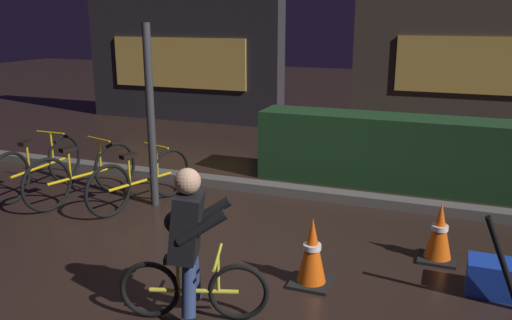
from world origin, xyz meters
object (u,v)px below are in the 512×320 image
object	(u,v)px
parked_bike_center_left	(141,180)
traffic_cone_far	(439,233)
parked_bike_leftmost	(39,167)
cyclist	(190,244)
closed_umbrella	(503,263)
parked_bike_left_mid	(83,174)
traffic_cone_near	(312,252)
blue_crate	(494,277)
street_post	(151,118)

from	to	relation	value
parked_bike_center_left	traffic_cone_far	bearing A→B (deg)	-75.89
parked_bike_leftmost	traffic_cone_far	xyz separation A→B (m)	(5.19, -0.27, -0.07)
parked_bike_leftmost	cyclist	bearing A→B (deg)	-121.81
parked_bike_leftmost	closed_umbrella	world-z (taller)	closed_umbrella
cyclist	parked_bike_left_mid	bearing A→B (deg)	124.83
traffic_cone_near	blue_crate	size ratio (longest dim) A/B	1.44
street_post	closed_umbrella	bearing A→B (deg)	-16.18
parked_bike_center_left	closed_umbrella	size ratio (longest dim) A/B	1.84
traffic_cone_near	parked_bike_leftmost	bearing A→B (deg)	163.93
blue_crate	parked_bike_leftmost	bearing A→B (deg)	171.99
parked_bike_leftmost	parked_bike_center_left	world-z (taller)	parked_bike_leftmost
parked_bike_leftmost	parked_bike_left_mid	distance (m)	0.80
traffic_cone_near	cyclist	bearing A→B (deg)	-130.82
traffic_cone_near	cyclist	size ratio (longest dim) A/B	0.51
parked_bike_center_left	cyclist	bearing A→B (deg)	-120.62
parked_bike_leftmost	blue_crate	xyz separation A→B (m)	(5.67, -0.80, -0.20)
traffic_cone_near	blue_crate	world-z (taller)	traffic_cone_near
parked_bike_leftmost	parked_bike_left_mid	xyz separation A→B (m)	(0.80, -0.09, 0.00)
traffic_cone_near	blue_crate	bearing A→B (deg)	14.79
parked_bike_leftmost	blue_crate	size ratio (longest dim) A/B	3.87
blue_crate	cyclist	world-z (taller)	cyclist
street_post	traffic_cone_far	xyz separation A→B (m)	(3.45, -0.38, -0.84)
closed_umbrella	blue_crate	bearing A→B (deg)	-94.00
traffic_cone_far	cyclist	size ratio (longest dim) A/B	0.48
closed_umbrella	parked_bike_left_mid	bearing A→B (deg)	-22.55
street_post	parked_bike_leftmost	size ratio (longest dim) A/B	1.33
street_post	parked_bike_center_left	bearing A→B (deg)	-138.45
closed_umbrella	traffic_cone_far	bearing A→B (deg)	-67.84
parked_bike_left_mid	parked_bike_center_left	xyz separation A→B (m)	(0.82, 0.08, -0.01)
parked_bike_center_left	traffic_cone_near	size ratio (longest dim) A/B	2.47
parked_bike_center_left	traffic_cone_near	bearing A→B (deg)	-96.75
parked_bike_left_mid	street_post	bearing A→B (deg)	-61.73
parked_bike_leftmost	street_post	bearing A→B (deg)	-87.22
parked_bike_leftmost	parked_bike_left_mid	size ratio (longest dim) A/B	1.04
street_post	parked_bike_left_mid	bearing A→B (deg)	-168.56
traffic_cone_near	closed_umbrella	bearing A→B (deg)	5.54
parked_bike_left_mid	closed_umbrella	world-z (taller)	closed_umbrella
street_post	traffic_cone_near	world-z (taller)	street_post
traffic_cone_near	traffic_cone_far	world-z (taller)	traffic_cone_near
traffic_cone_far	cyclist	xyz separation A→B (m)	(-1.78, -1.79, 0.34)
traffic_cone_near	traffic_cone_far	size ratio (longest dim) A/B	1.07
street_post	blue_crate	distance (m)	4.15
traffic_cone_far	blue_crate	world-z (taller)	traffic_cone_far
parked_bike_leftmost	parked_bike_left_mid	bearing A→B (deg)	-96.94
street_post	traffic_cone_far	size ratio (longest dim) A/B	3.81
blue_crate	traffic_cone_far	bearing A→B (deg)	132.64
parked_bike_left_mid	parked_bike_center_left	size ratio (longest dim) A/B	1.05
parked_bike_leftmost	parked_bike_center_left	bearing A→B (deg)	-90.76
parked_bike_center_left	blue_crate	bearing A→B (deg)	-82.64
traffic_cone_far	street_post	bearing A→B (deg)	173.77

